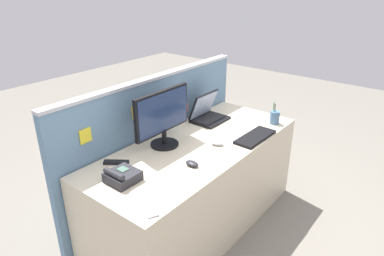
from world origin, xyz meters
The scene contains 12 objects.
ground_plane centered at (0.00, 0.00, 0.00)m, with size 10.00×10.00×0.00m, color slate.
desk centered at (0.00, 0.00, 0.37)m, with size 1.84×0.76×0.74m, color beige.
cubicle_divider centered at (0.00, 0.42, 0.60)m, with size 1.95×0.08×1.20m.
desktop_monitor centered at (-0.16, 0.19, 0.98)m, with size 0.53×0.21×0.42m.
laptop centered at (0.43, 0.23, 0.81)m, with size 0.31×0.24×0.25m.
desk_phone centered at (-0.69, 0.05, 0.78)m, with size 0.18×0.18×0.10m.
keyboard_main centered at (0.37, -0.29, 0.75)m, with size 0.39×0.16×0.02m, color black.
computer_mouse_right_hand centered at (0.08, -0.12, 0.76)m, with size 0.06×0.10×0.03m, color #B2B5BC.
computer_mouse_left_hand centered at (-0.28, -0.17, 0.76)m, with size 0.06×0.10×0.03m, color #232328.
pen_cup centered at (0.73, -0.27, 0.80)m, with size 0.08×0.08×0.19m.
cell_phone_silver_slab centered at (-0.79, -0.28, 0.75)m, with size 0.06×0.15×0.01m, color #B7BAC1.
tv_remote centered at (-0.57, 0.25, 0.75)m, with size 0.04×0.17×0.02m, color black.
Camera 1 is at (-1.84, -1.42, 1.91)m, focal length 32.17 mm.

